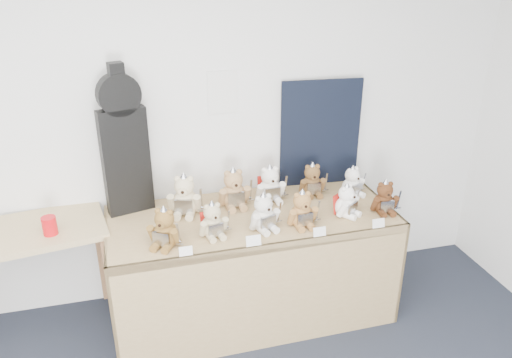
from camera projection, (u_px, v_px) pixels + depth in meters
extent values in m
plane|color=silver|center=(97.00, 132.00, 3.35)|extent=(6.00, 0.00, 6.00)
cube|color=silver|center=(223.00, 92.00, 3.45)|extent=(0.21, 0.00, 0.30)
cube|color=olive|center=(252.00, 218.00, 3.42)|extent=(1.96, 0.84, 0.06)
cube|color=olive|center=(268.00, 298.00, 3.22)|extent=(1.95, 0.04, 0.81)
cube|color=olive|center=(113.00, 286.00, 3.34)|extent=(0.03, 0.81, 0.81)
cube|color=olive|center=(374.00, 246.00, 3.81)|extent=(0.03, 0.81, 0.81)
cube|color=#9B8053|center=(24.00, 233.00, 3.19)|extent=(1.07, 0.71, 0.04)
cube|color=#8C5E3C|center=(111.00, 289.00, 3.33)|extent=(0.06, 0.06, 0.79)
cube|color=#8C5E3C|center=(100.00, 254.00, 3.73)|extent=(0.06, 0.06, 0.79)
cube|color=black|center=(126.00, 162.00, 3.31)|extent=(0.32, 0.17, 0.73)
cylinder|color=black|center=(119.00, 94.00, 3.13)|extent=(0.29, 0.16, 0.27)
cube|color=black|center=(117.00, 77.00, 3.08)|extent=(0.11, 0.10, 0.18)
cube|color=black|center=(320.00, 133.00, 3.71)|extent=(0.61, 0.06, 0.81)
cylinder|color=red|center=(50.00, 226.00, 3.11)|extent=(0.09, 0.09, 0.12)
ellipsoid|color=brown|center=(166.00, 235.00, 3.03)|extent=(0.21, 0.20, 0.16)
sphere|color=brown|center=(164.00, 219.00, 2.98)|extent=(0.12, 0.12, 0.12)
cylinder|color=brown|center=(161.00, 224.00, 2.94)|extent=(0.06, 0.05, 0.05)
sphere|color=black|center=(159.00, 226.00, 2.93)|extent=(0.02, 0.02, 0.02)
sphere|color=brown|center=(158.00, 211.00, 2.97)|extent=(0.04, 0.04, 0.04)
sphere|color=brown|center=(170.00, 213.00, 2.95)|extent=(0.04, 0.04, 0.04)
cylinder|color=brown|center=(152.00, 233.00, 3.02)|extent=(0.08, 0.10, 0.12)
cylinder|color=brown|center=(176.00, 237.00, 2.99)|extent=(0.08, 0.10, 0.12)
cylinder|color=brown|center=(157.00, 245.00, 3.00)|extent=(0.10, 0.12, 0.05)
cylinder|color=brown|center=(168.00, 247.00, 2.99)|extent=(0.10, 0.12, 0.05)
cube|color=silver|center=(161.00, 239.00, 2.97)|extent=(0.10, 0.07, 0.09)
cone|color=silver|center=(164.00, 211.00, 2.96)|extent=(0.10, 0.10, 0.08)
cube|color=silver|center=(179.00, 235.00, 2.96)|extent=(0.03, 0.04, 0.17)
cube|color=silver|center=(179.00, 244.00, 2.99)|extent=(0.05, 0.03, 0.01)
ellipsoid|color=tan|center=(213.00, 226.00, 3.13)|extent=(0.17, 0.15, 0.15)
sphere|color=tan|center=(212.00, 212.00, 3.09)|extent=(0.11, 0.11, 0.11)
cylinder|color=tan|center=(215.00, 217.00, 3.05)|extent=(0.05, 0.03, 0.05)
sphere|color=black|center=(216.00, 218.00, 3.04)|extent=(0.02, 0.02, 0.02)
sphere|color=tan|center=(206.00, 207.00, 3.06)|extent=(0.04, 0.04, 0.04)
sphere|color=tan|center=(217.00, 205.00, 3.09)|extent=(0.04, 0.04, 0.04)
cylinder|color=tan|center=(203.00, 229.00, 3.09)|extent=(0.06, 0.09, 0.11)
cylinder|color=tan|center=(224.00, 224.00, 3.14)|extent=(0.06, 0.09, 0.11)
cylinder|color=tan|center=(211.00, 237.00, 3.09)|extent=(0.06, 0.10, 0.04)
cylinder|color=tan|center=(221.00, 235.00, 3.12)|extent=(0.06, 0.10, 0.04)
cube|color=silver|center=(216.00, 230.00, 3.08)|extent=(0.10, 0.03, 0.08)
cone|color=silver|center=(212.00, 206.00, 3.07)|extent=(0.09, 0.09, 0.07)
cube|color=silver|center=(228.00, 221.00, 3.13)|extent=(0.02, 0.04, 0.16)
cube|color=silver|center=(228.00, 229.00, 3.15)|extent=(0.05, 0.01, 0.01)
cube|color=#9E1812|center=(210.00, 221.00, 3.17)|extent=(0.12, 0.05, 0.13)
ellipsoid|color=silver|center=(263.00, 219.00, 3.21)|extent=(0.19, 0.18, 0.16)
sphere|color=silver|center=(263.00, 204.00, 3.16)|extent=(0.12, 0.12, 0.12)
cylinder|color=silver|center=(267.00, 209.00, 3.13)|extent=(0.06, 0.04, 0.05)
sphere|color=black|center=(269.00, 210.00, 3.11)|extent=(0.02, 0.02, 0.02)
sphere|color=silver|center=(258.00, 199.00, 3.13)|extent=(0.04, 0.04, 0.04)
sphere|color=silver|center=(268.00, 196.00, 3.16)|extent=(0.04, 0.04, 0.04)
cylinder|color=silver|center=(255.00, 222.00, 3.15)|extent=(0.07, 0.10, 0.12)
cylinder|color=silver|center=(275.00, 216.00, 3.22)|extent=(0.07, 0.10, 0.12)
cylinder|color=silver|center=(263.00, 230.00, 3.16)|extent=(0.08, 0.11, 0.05)
cylinder|color=silver|center=(273.00, 228.00, 3.20)|extent=(0.08, 0.11, 0.05)
cube|color=silver|center=(268.00, 223.00, 3.16)|extent=(0.11, 0.05, 0.09)
cone|color=silver|center=(263.00, 197.00, 3.14)|extent=(0.10, 0.10, 0.08)
cube|color=silver|center=(279.00, 213.00, 3.22)|extent=(0.02, 0.04, 0.17)
cube|color=silver|center=(279.00, 222.00, 3.24)|extent=(0.05, 0.02, 0.01)
ellipsoid|color=olive|center=(301.00, 215.00, 3.25)|extent=(0.16, 0.14, 0.16)
sphere|color=olive|center=(302.00, 201.00, 3.21)|extent=(0.12, 0.12, 0.12)
cylinder|color=olive|center=(305.00, 205.00, 3.17)|extent=(0.05, 0.03, 0.05)
sphere|color=black|center=(306.00, 207.00, 3.15)|extent=(0.02, 0.02, 0.02)
sphere|color=olive|center=(297.00, 195.00, 3.18)|extent=(0.04, 0.04, 0.04)
sphere|color=olive|center=(308.00, 194.00, 3.20)|extent=(0.04, 0.04, 0.04)
cylinder|color=olive|center=(292.00, 217.00, 3.21)|extent=(0.05, 0.09, 0.12)
cylinder|color=olive|center=(313.00, 214.00, 3.25)|extent=(0.05, 0.09, 0.12)
cylinder|color=olive|center=(299.00, 226.00, 3.21)|extent=(0.05, 0.11, 0.05)
cylinder|color=olive|center=(310.00, 225.00, 3.23)|extent=(0.05, 0.11, 0.05)
cube|color=silver|center=(305.00, 219.00, 3.20)|extent=(0.10, 0.02, 0.09)
cone|color=silver|center=(302.00, 194.00, 3.19)|extent=(0.10, 0.10, 0.08)
cube|color=silver|center=(318.00, 211.00, 3.24)|extent=(0.01, 0.04, 0.17)
cube|color=silver|center=(317.00, 220.00, 3.26)|extent=(0.05, 0.01, 0.01)
ellipsoid|color=white|center=(345.00, 207.00, 3.38)|extent=(0.19, 0.19, 0.15)
sphere|color=white|center=(347.00, 193.00, 3.34)|extent=(0.11, 0.11, 0.11)
cylinder|color=white|center=(352.00, 197.00, 3.31)|extent=(0.05, 0.05, 0.05)
sphere|color=black|center=(355.00, 197.00, 3.30)|extent=(0.02, 0.02, 0.02)
sphere|color=white|center=(344.00, 189.00, 3.30)|extent=(0.03, 0.03, 0.03)
sphere|color=white|center=(350.00, 186.00, 3.35)|extent=(0.03, 0.03, 0.03)
cylinder|color=white|center=(342.00, 210.00, 3.32)|extent=(0.08, 0.09, 0.11)
cylinder|color=white|center=(353.00, 203.00, 3.41)|extent=(0.08, 0.09, 0.11)
cylinder|color=white|center=(349.00, 216.00, 3.34)|extent=(0.09, 0.10, 0.04)
cylinder|color=white|center=(354.00, 213.00, 3.39)|extent=(0.09, 0.10, 0.04)
cube|color=silver|center=(353.00, 209.00, 3.34)|extent=(0.09, 0.07, 0.08)
cone|color=silver|center=(347.00, 187.00, 3.32)|extent=(0.09, 0.09, 0.07)
cube|color=silver|center=(357.00, 199.00, 3.41)|extent=(0.03, 0.04, 0.15)
cube|color=silver|center=(356.00, 207.00, 3.44)|extent=(0.04, 0.03, 0.01)
cube|color=#9E1812|center=(339.00, 203.00, 3.41)|extent=(0.11, 0.09, 0.13)
ellipsoid|color=#4D2D1A|center=(383.00, 203.00, 3.42)|extent=(0.16, 0.14, 0.15)
sphere|color=#4D2D1A|center=(385.00, 190.00, 3.38)|extent=(0.11, 0.11, 0.11)
cylinder|color=#4D2D1A|center=(388.00, 194.00, 3.34)|extent=(0.05, 0.03, 0.05)
sphere|color=black|center=(389.00, 195.00, 3.33)|extent=(0.02, 0.02, 0.02)
sphere|color=#4D2D1A|center=(381.00, 185.00, 3.36)|extent=(0.04, 0.04, 0.04)
sphere|color=#4D2D1A|center=(391.00, 184.00, 3.37)|extent=(0.04, 0.04, 0.04)
cylinder|color=#4D2D1A|center=(375.00, 204.00, 3.39)|extent=(0.05, 0.08, 0.11)
cylinder|color=#4D2D1A|center=(394.00, 202.00, 3.42)|extent=(0.05, 0.08, 0.11)
cylinder|color=#4D2D1A|center=(381.00, 212.00, 3.39)|extent=(0.05, 0.10, 0.04)
cylinder|color=#4D2D1A|center=(391.00, 212.00, 3.40)|extent=(0.05, 0.10, 0.04)
cube|color=silver|center=(387.00, 206.00, 3.37)|extent=(0.10, 0.02, 0.08)
cone|color=silver|center=(386.00, 184.00, 3.36)|extent=(0.09, 0.09, 0.07)
cube|color=silver|center=(399.00, 200.00, 3.40)|extent=(0.01, 0.04, 0.16)
cube|color=silver|center=(398.00, 208.00, 3.42)|extent=(0.05, 0.01, 0.01)
ellipsoid|color=beige|center=(185.00, 203.00, 3.40)|extent=(0.22, 0.20, 0.19)
sphere|color=beige|center=(184.00, 186.00, 3.35)|extent=(0.14, 0.14, 0.14)
cylinder|color=beige|center=(183.00, 191.00, 3.30)|extent=(0.06, 0.05, 0.06)
sphere|color=black|center=(182.00, 192.00, 3.28)|extent=(0.02, 0.02, 0.02)
sphere|color=beige|center=(177.00, 179.00, 3.33)|extent=(0.04, 0.04, 0.04)
sphere|color=beige|center=(190.00, 179.00, 3.32)|extent=(0.04, 0.04, 0.04)
cylinder|color=beige|center=(172.00, 203.00, 3.37)|extent=(0.08, 0.11, 0.14)
cylinder|color=beige|center=(198.00, 203.00, 3.37)|extent=(0.08, 0.11, 0.14)
cylinder|color=beige|center=(178.00, 214.00, 3.36)|extent=(0.09, 0.13, 0.06)
cylinder|color=beige|center=(190.00, 214.00, 3.36)|extent=(0.09, 0.13, 0.06)
cube|color=silver|center=(184.00, 207.00, 3.33)|extent=(0.12, 0.05, 0.10)
cone|color=silver|center=(184.00, 178.00, 3.32)|extent=(0.12, 0.12, 0.09)
cube|color=silver|center=(201.00, 200.00, 3.35)|extent=(0.03, 0.05, 0.20)
cube|color=silver|center=(202.00, 210.00, 3.38)|extent=(0.06, 0.02, 0.01)
ellipsoid|color=#A78053|center=(234.00, 196.00, 3.50)|extent=(0.19, 0.17, 0.18)
sphere|color=#A78053|center=(233.00, 180.00, 3.45)|extent=(0.13, 0.13, 0.13)
cylinder|color=#A78053|center=(235.00, 184.00, 3.40)|extent=(0.06, 0.03, 0.06)
sphere|color=black|center=(236.00, 185.00, 3.39)|extent=(0.02, 0.02, 0.02)
sphere|color=#A78053|center=(227.00, 174.00, 3.42)|extent=(0.04, 0.04, 0.04)
sphere|color=#A78053|center=(239.00, 172.00, 3.44)|extent=(0.04, 0.04, 0.04)
cylinder|color=#A78053|center=(222.00, 197.00, 3.45)|extent=(0.06, 0.10, 0.14)
cylinder|color=#A78053|center=(246.00, 194.00, 3.50)|extent=(0.06, 0.10, 0.14)
cylinder|color=#A78053|center=(230.00, 207.00, 3.45)|extent=(0.06, 0.12, 0.05)
cylinder|color=#A78053|center=(242.00, 205.00, 3.48)|extent=(0.06, 0.12, 0.05)
cube|color=silver|center=(236.00, 199.00, 3.44)|extent=(0.12, 0.03, 0.10)
cone|color=silver|center=(233.00, 172.00, 3.43)|extent=(0.11, 0.11, 0.09)
cube|color=silver|center=(251.00, 191.00, 3.48)|extent=(0.02, 0.05, 0.19)
cube|color=silver|center=(251.00, 200.00, 3.51)|extent=(0.06, 0.01, 0.01)
ellipsoid|color=white|center=(270.00, 191.00, 3.58)|extent=(0.18, 0.15, 0.17)
sphere|color=white|center=(270.00, 176.00, 3.54)|extent=(0.13, 0.13, 0.13)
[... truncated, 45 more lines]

